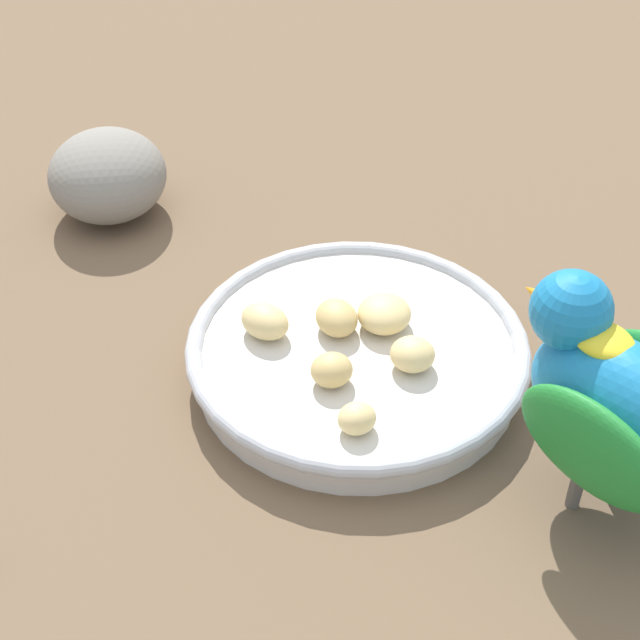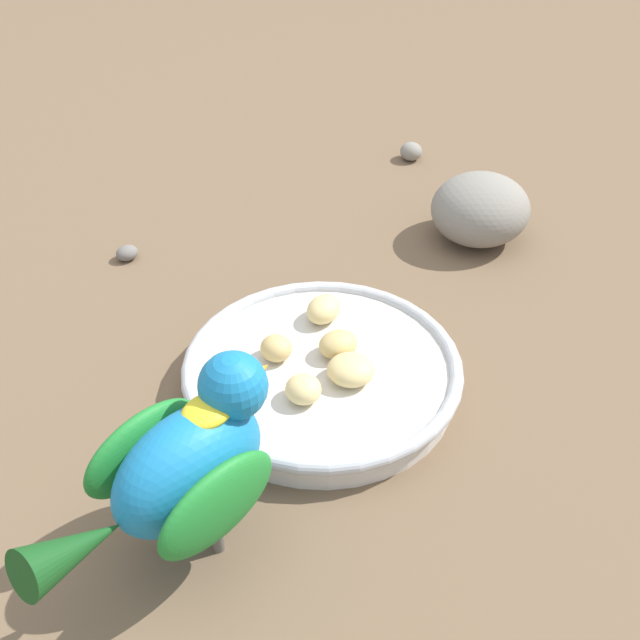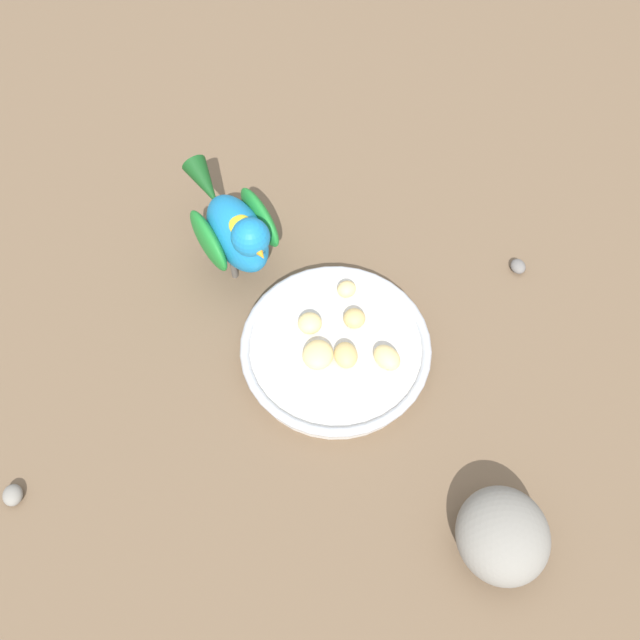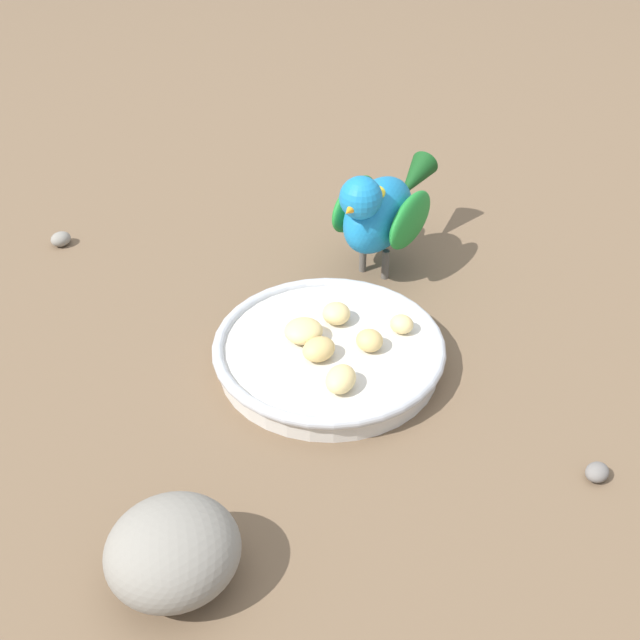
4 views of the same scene
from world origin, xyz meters
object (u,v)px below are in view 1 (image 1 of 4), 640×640
object	(u,v)px
apple_piece_5	(337,318)
parrot	(628,405)
apple_piece_2	(332,370)
apple_piece_4	(413,354)
apple_piece_3	(357,418)
apple_piece_1	(384,314)
rock_large	(108,175)
feeding_bowl	(357,354)
apple_piece_0	(265,321)

from	to	relation	value
apple_piece_5	parrot	size ratio (longest dim) A/B	0.20
apple_piece_2	apple_piece_4	distance (m)	0.05
parrot	apple_piece_3	bearing A→B (deg)	36.75
apple_piece_1	apple_piece_2	bearing A→B (deg)	-116.00
rock_large	apple_piece_1	bearing A→B (deg)	-32.00
apple_piece_3	apple_piece_4	distance (m)	0.07
apple_piece_2	rock_large	world-z (taller)	rock_large
feeding_bowl	apple_piece_2	size ratio (longest dim) A/B	8.50
parrot	apple_piece_1	bearing A→B (deg)	3.54
feeding_bowl	apple_piece_3	world-z (taller)	apple_piece_3
apple_piece_0	apple_piece_2	world-z (taller)	same
feeding_bowl	apple_piece_0	xyz separation A→B (m)	(-0.06, 0.00, 0.02)
rock_large	apple_piece_4	bearing A→B (deg)	-35.85
apple_piece_0	apple_piece_4	xyz separation A→B (m)	(0.10, -0.02, -0.00)
apple_piece_2	parrot	xyz separation A→B (m)	(0.17, -0.06, 0.05)
apple_piece_2	parrot	size ratio (longest dim) A/B	0.16
apple_piece_2	apple_piece_4	bearing A→B (deg)	22.81
apple_piece_1	apple_piece_5	world-z (taller)	same
feeding_bowl	apple_piece_1	distance (m)	0.03
apple_piece_2	apple_piece_4	world-z (taller)	same
apple_piece_1	apple_piece_2	world-z (taller)	same
feeding_bowl	apple_piece_2	bearing A→B (deg)	-109.39
apple_piece_3	apple_piece_4	size ratio (longest dim) A/B	0.82
apple_piece_2	apple_piece_5	bearing A→B (deg)	92.85
apple_piece_5	apple_piece_4	bearing A→B (deg)	-29.82
apple_piece_2	rock_large	bearing A→B (deg)	135.10
apple_piece_2	rock_large	distance (m)	0.30
apple_piece_0	apple_piece_5	bearing A→B (deg)	11.73
feeding_bowl	apple_piece_4	xyz separation A→B (m)	(0.04, -0.02, 0.02)
feeding_bowl	apple_piece_1	bearing A→B (deg)	54.30
apple_piece_1	parrot	size ratio (longest dim) A/B	0.23
apple_piece_0	parrot	distance (m)	0.24
apple_piece_1	apple_piece_3	distance (m)	0.10
apple_piece_0	apple_piece_5	xyz separation A→B (m)	(0.05, 0.01, -0.00)
feeding_bowl	parrot	bearing A→B (deg)	-31.61
apple_piece_5	parrot	bearing A→B (deg)	-32.60
feeding_bowl	apple_piece_2	distance (m)	0.04
feeding_bowl	rock_large	distance (m)	0.28
feeding_bowl	apple_piece_5	distance (m)	0.03
apple_piece_1	feeding_bowl	bearing A→B (deg)	-125.70
apple_piece_3	apple_piece_5	world-z (taller)	apple_piece_5
rock_large	apple_piece_2	bearing A→B (deg)	-44.90
feeding_bowl	apple_piece_0	bearing A→B (deg)	176.43
apple_piece_3	apple_piece_5	xyz separation A→B (m)	(-0.02, 0.09, 0.00)
apple_piece_1	parrot	world-z (taller)	parrot
apple_piece_0	parrot	size ratio (longest dim) A/B	0.22
apple_piece_0	apple_piece_2	xyz separation A→B (m)	(0.05, -0.04, -0.00)
apple_piece_3	rock_large	distance (m)	0.34
feeding_bowl	apple_piece_1	xyz separation A→B (m)	(0.02, 0.02, 0.02)
apple_piece_1	apple_piece_5	bearing A→B (deg)	-165.27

